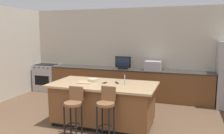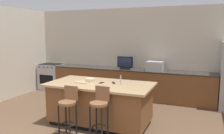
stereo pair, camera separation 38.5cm
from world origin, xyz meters
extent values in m
cube|color=beige|center=(0.00, 4.68, 1.40)|extent=(7.34, 0.12, 2.80)
cube|color=brown|center=(-0.02, 4.30, 0.44)|extent=(5.05, 0.60, 0.87)
cube|color=#332D28|center=(-0.02, 4.30, 0.89)|extent=(5.07, 0.62, 0.04)
cube|color=black|center=(0.02, 2.05, 0.04)|extent=(2.06, 0.97, 0.09)
cube|color=brown|center=(0.02, 2.05, 0.48)|extent=(2.14, 1.05, 0.79)
cube|color=tan|center=(0.02, 2.05, 0.90)|extent=(2.30, 1.21, 0.04)
cube|color=#B7BABF|center=(-2.96, 4.30, 0.45)|extent=(0.80, 0.60, 0.91)
cube|color=black|center=(-2.96, 4.00, 0.41)|extent=(0.56, 0.01, 0.33)
cube|color=black|center=(-2.96, 4.30, 0.92)|extent=(0.72, 0.50, 0.02)
cylinder|color=black|center=(-3.23, 3.99, 0.85)|extent=(0.04, 0.03, 0.04)
cylinder|color=black|center=(-3.05, 3.99, 0.85)|extent=(0.04, 0.03, 0.04)
cylinder|color=black|center=(-2.88, 3.99, 0.85)|extent=(0.04, 0.03, 0.04)
cylinder|color=black|center=(-2.70, 3.99, 0.85)|extent=(0.04, 0.03, 0.04)
cube|color=#B7BABF|center=(0.76, 4.30, 1.05)|extent=(0.48, 0.36, 0.28)
cube|color=black|center=(-0.15, 4.25, 0.93)|extent=(0.29, 0.16, 0.05)
cube|color=black|center=(-0.15, 4.25, 1.13)|extent=(0.49, 0.05, 0.34)
cube|color=#1E2D47|center=(-0.15, 4.22, 1.13)|extent=(0.43, 0.01, 0.29)
cylinder|color=#B2B2B7|center=(-0.11, 4.40, 1.03)|extent=(0.02, 0.02, 0.24)
cylinder|color=#B2B2B7|center=(0.50, 2.05, 1.03)|extent=(0.02, 0.02, 0.22)
cylinder|color=brown|center=(-0.29, 1.22, 0.68)|extent=(0.34, 0.34, 0.05)
cube|color=brown|center=(-0.29, 1.37, 0.84)|extent=(0.29, 0.04, 0.28)
cylinder|color=black|center=(-0.41, 1.09, 0.33)|extent=(0.03, 0.03, 0.65)
cylinder|color=black|center=(-0.17, 1.09, 0.33)|extent=(0.03, 0.03, 0.65)
cylinder|color=black|center=(-0.41, 1.34, 0.33)|extent=(0.03, 0.03, 0.65)
cylinder|color=black|center=(-0.17, 1.34, 0.33)|extent=(0.03, 0.03, 0.65)
torus|color=black|center=(-0.29, 1.22, 0.25)|extent=(0.28, 0.28, 0.02)
cylinder|color=brown|center=(0.35, 1.30, 0.71)|extent=(0.34, 0.34, 0.05)
cube|color=brown|center=(0.35, 1.45, 0.88)|extent=(0.29, 0.05, 0.28)
cylinder|color=black|center=(0.22, 1.18, 0.34)|extent=(0.03, 0.03, 0.69)
cylinder|color=black|center=(0.46, 1.17, 0.34)|extent=(0.03, 0.03, 0.69)
cylinder|color=black|center=(0.23, 1.43, 0.34)|extent=(0.03, 0.03, 0.69)
cylinder|color=black|center=(0.48, 1.41, 0.34)|extent=(0.03, 0.03, 0.69)
torus|color=black|center=(0.35, 1.30, 0.26)|extent=(0.28, 0.28, 0.02)
cylinder|color=beige|center=(-0.26, 2.12, 0.96)|extent=(0.21, 0.21, 0.08)
cube|color=black|center=(0.04, 2.10, 0.92)|extent=(0.09, 0.16, 0.01)
cube|color=black|center=(0.29, 2.18, 0.93)|extent=(0.13, 0.17, 0.02)
cube|color=tan|center=(-0.39, 2.00, 0.93)|extent=(0.32, 0.28, 0.02)
camera|label=1|loc=(1.77, -2.58, 2.01)|focal=37.03mm
camera|label=2|loc=(2.13, -2.44, 2.01)|focal=37.03mm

